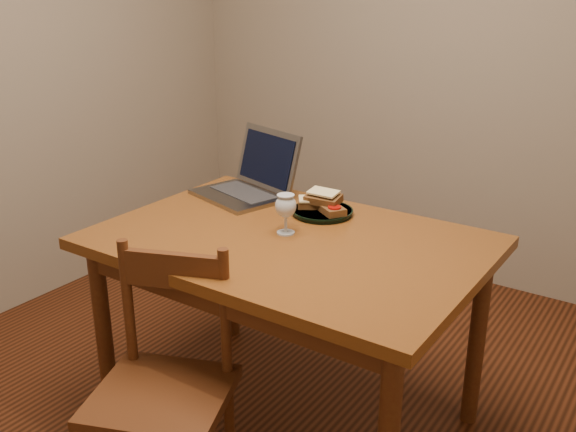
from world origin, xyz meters
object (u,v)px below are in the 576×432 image
Objects in this scene: table at (290,260)px; plate at (322,212)px; chair at (163,377)px; milk_glass at (286,214)px; laptop at (252,178)px.

plate reaches higher than table.
chair is 3.51× the size of milk_glass.
table is 0.52m from laptop.
chair is 2.17× the size of plate.
laptop is at bearing 88.27° from chair.
table is 3.02× the size of laptop.
laptop reaches higher than table.
laptop is at bearing 172.33° from plate.
table is 0.16m from milk_glass.
laptop reaches higher than plate.
table is at bearing 59.73° from chair.
laptop is (-0.39, 0.31, 0.15)m from table.
milk_glass is (-0.03, 0.02, 0.16)m from table.
chair reaches higher than table.
milk_glass is (-0.01, -0.23, 0.06)m from plate.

